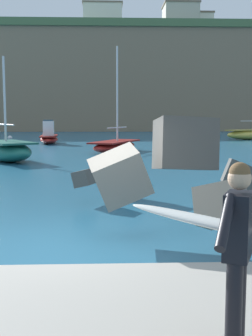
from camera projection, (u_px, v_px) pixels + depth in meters
name	position (u px, v px, depth m)	size (l,w,h in m)	color
ground_plane	(84.00, 245.00, 8.36)	(400.00, 400.00, 0.00)	#235B7A
surfer_with_board	(236.00, 240.00, 4.08)	(2.05, 1.51, 1.78)	black
boat_near_left	(49.00, 136.00, 39.32)	(1.89, 4.89, 2.12)	maroon
boat_near_centre	(115.00, 146.00, 29.90)	(3.99, 5.90, 7.08)	maroon
boat_mid_left	(250.00, 134.00, 46.52)	(6.38, 4.53, 5.54)	#EAC64C
boat_mid_centre	(8.00, 151.00, 23.69)	(3.97, 4.68, 5.59)	#1E6656
mooring_buoy_inner	(10.00, 138.00, 45.57)	(0.44, 0.44, 0.44)	silver
headland_bluff	(203.00, 83.00, 86.31)	(105.75, 33.24, 17.56)	#847056
station_building_west	(196.00, 26.00, 86.47)	(6.09, 6.24, 4.66)	silver
station_building_central	(180.00, 20.00, 83.05)	(6.55, 6.24, 5.74)	#B2ADA3
station_building_east	(103.00, 20.00, 83.44)	(7.51, 4.21, 6.00)	silver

